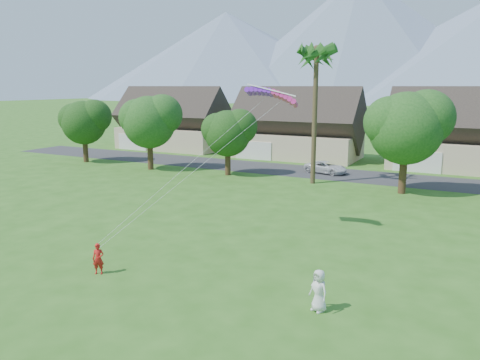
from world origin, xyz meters
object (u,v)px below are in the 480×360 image
Objects in this scene: parked_car at (326,167)px; parafoil_kite at (273,93)px; kite_flyer at (98,259)px; watcher at (319,291)px.

parafoil_kite reaches higher than parked_car.
watcher is at bearing -20.77° from kite_flyer.
kite_flyer is 30.74m from parked_car.
kite_flyer is at bearing -170.46° from parked_car.
parked_car is at bearing 132.57° from watcher.
kite_flyer is 0.34× the size of parked_car.
kite_flyer is at bearing -147.49° from watcher.
watcher is at bearing -65.45° from parafoil_kite.
kite_flyer is at bearing -125.43° from parafoil_kite.
parafoil_kite is at bearing 150.24° from watcher.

